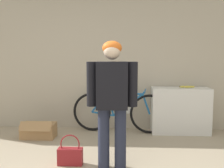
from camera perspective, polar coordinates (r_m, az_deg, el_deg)
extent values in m
cube|color=#B7AD99|center=(4.99, -2.62, 5.11)|extent=(8.00, 0.06, 2.60)
cube|color=white|center=(5.04, 3.66, -5.77)|extent=(0.08, 0.01, 0.12)
cube|color=white|center=(4.91, 14.62, -5.58)|extent=(1.03, 0.41, 0.82)
cylinder|color=#23283D|center=(3.30, -1.82, -11.75)|extent=(0.14, 0.14, 0.76)
cylinder|color=#23283D|center=(3.29, 1.83, -11.82)|extent=(0.14, 0.14, 0.76)
cube|color=black|center=(3.15, 0.00, -0.28)|extent=(0.38, 0.26, 0.57)
cylinder|color=black|center=(3.18, -4.47, 0.00)|extent=(0.12, 0.12, 0.54)
cylinder|color=black|center=(3.15, 4.51, -0.05)|extent=(0.12, 0.12, 0.54)
sphere|color=beige|center=(3.13, 0.00, 7.19)|extent=(0.20, 0.20, 0.20)
ellipsoid|color=orange|center=(3.15, 0.02, 7.83)|extent=(0.24, 0.22, 0.17)
torus|color=black|center=(4.89, -4.40, -6.08)|extent=(0.71, 0.12, 0.71)
torus|color=black|center=(4.75, 8.20, -6.49)|extent=(0.71, 0.12, 0.71)
cylinder|color=#1E609E|center=(4.85, -2.07, -6.49)|extent=(0.41, 0.08, 0.09)
cylinder|color=#1E609E|center=(4.82, -2.70, -3.98)|extent=(0.33, 0.07, 0.39)
cylinder|color=#1E609E|center=(4.79, -0.33, -4.38)|extent=(0.14, 0.05, 0.44)
cylinder|color=#1E609E|center=(4.75, 3.47, -4.59)|extent=(0.56, 0.10, 0.44)
cylinder|color=#1E609E|center=(4.72, 2.85, -2.03)|extent=(0.64, 0.10, 0.05)
cylinder|color=#1E609E|center=(4.72, 7.46, -4.37)|extent=(0.16, 0.05, 0.37)
cylinder|color=#1E609E|center=(4.69, 6.96, -1.86)|extent=(0.07, 0.04, 0.08)
cylinder|color=#1E609E|center=(4.68, 7.21, -1.50)|extent=(0.08, 0.46, 0.02)
ellipsoid|color=black|center=(4.76, -0.96, -1.59)|extent=(0.23, 0.10, 0.05)
ellipsoid|color=#EAD64C|center=(4.86, 16.05, -0.58)|extent=(0.13, 0.04, 0.04)
ellipsoid|color=#EAD64C|center=(4.86, 15.06, -0.56)|extent=(0.12, 0.08, 0.04)
ellipsoid|color=#EAD64C|center=(4.90, 16.94, -0.56)|extent=(0.12, 0.08, 0.03)
sphere|color=brown|center=(4.87, 14.52, -0.53)|extent=(0.02, 0.02, 0.02)
cube|color=maroon|center=(3.53, -9.08, -15.31)|extent=(0.31, 0.13, 0.22)
torus|color=maroon|center=(3.47, -9.13, -12.81)|extent=(0.25, 0.02, 0.25)
cube|color=#A87F51|center=(4.70, -15.66, -9.73)|extent=(0.56, 0.32, 0.25)
cube|color=#A87F51|center=(4.52, -16.36, -8.87)|extent=(0.53, 0.11, 0.14)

